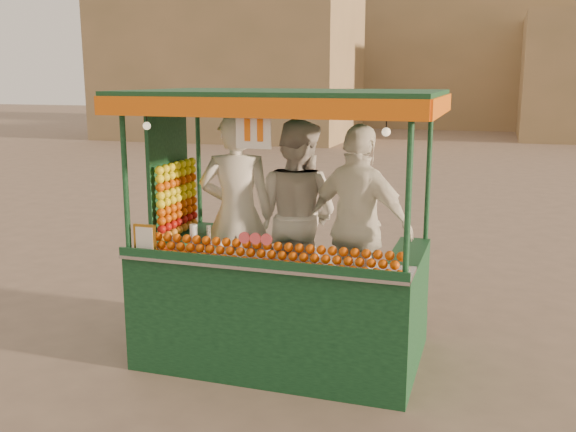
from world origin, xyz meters
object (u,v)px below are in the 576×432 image
(vendor_middle, at_px, (297,215))
(vendor_right, at_px, (359,226))
(vendor_left, at_px, (237,215))
(juice_cart, at_px, (274,276))

(vendor_middle, xyz_separation_m, vendor_right, (0.67, -0.27, -0.00))
(vendor_left, relative_size, vendor_middle, 1.04)
(juice_cart, relative_size, vendor_middle, 1.43)
(vendor_right, bearing_deg, juice_cart, 50.52)
(juice_cart, xyz_separation_m, vendor_right, (0.68, 0.38, 0.42))
(vendor_left, xyz_separation_m, vendor_right, (1.15, 0.06, -0.04))
(juice_cart, relative_size, vendor_right, 1.44)
(vendor_left, height_order, vendor_right, vendor_left)
(juice_cart, distance_m, vendor_middle, 0.78)
(juice_cart, xyz_separation_m, vendor_left, (-0.47, 0.32, 0.46))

